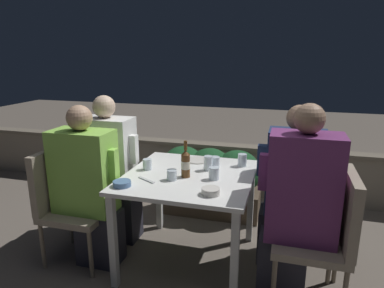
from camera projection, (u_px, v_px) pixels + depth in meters
name	position (u px, v px, depth m)	size (l,w,h in m)	color
ground_plane	(190.00, 260.00, 2.78)	(16.00, 16.00, 0.00)	#665B51
parapet_wall	(224.00, 168.00, 4.07)	(9.00, 0.18, 0.60)	gray
dining_table	(189.00, 185.00, 2.61)	(0.95, 0.99, 0.74)	white
planter_hedge	(210.00, 178.00, 3.52)	(1.03, 0.47, 0.70)	brown
chair_left_near	(66.00, 196.00, 2.71)	(0.48, 0.48, 0.91)	gray
person_green_blouse	(89.00, 187.00, 2.63)	(0.52, 0.26, 1.27)	#282833
chair_left_far	(91.00, 179.00, 3.07)	(0.48, 0.48, 0.91)	gray
person_white_polo	(111.00, 170.00, 2.99)	(0.51, 0.26, 1.29)	#282833
chair_right_near	(329.00, 228.00, 2.21)	(0.48, 0.48, 0.91)	gray
person_purple_stripe	(297.00, 205.00, 2.23)	(0.51, 0.26, 1.34)	#282833
chair_right_far	(318.00, 203.00, 2.58)	(0.48, 0.48, 0.91)	gray
person_navy_jumper	(290.00, 187.00, 2.61)	(0.49, 0.26, 1.27)	#282833
beer_bottle	(186.00, 163.00, 2.51)	(0.07, 0.07, 0.28)	brown
plate_0	(198.00, 160.00, 2.92)	(0.21, 0.21, 0.01)	silver
bowl_0	(211.00, 191.00, 2.22)	(0.12, 0.12, 0.04)	beige
bowl_1	(122.00, 183.00, 2.36)	(0.12, 0.12, 0.04)	#4C709E
glass_cup_0	(208.00, 163.00, 2.67)	(0.07, 0.07, 0.12)	silver
glass_cup_1	(242.00, 160.00, 2.77)	(0.07, 0.07, 0.10)	silver
glass_cup_2	(214.00, 173.00, 2.48)	(0.07, 0.07, 0.09)	silver
glass_cup_3	(215.00, 162.00, 2.74)	(0.08, 0.08, 0.09)	silver
glass_cup_4	(172.00, 175.00, 2.47)	(0.07, 0.07, 0.08)	silver
glass_cup_5	(147.00, 164.00, 2.69)	(0.07, 0.07, 0.09)	silver
fork_0	(146.00, 180.00, 2.47)	(0.16, 0.10, 0.01)	silver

